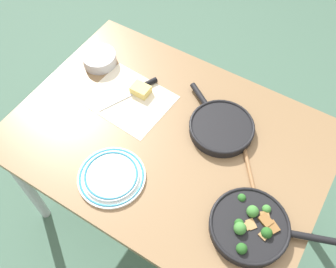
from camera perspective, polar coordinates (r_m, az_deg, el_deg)
ground_plane at (r=2.15m, az=-0.00°, el=-11.23°), size 14.00×14.00×0.00m
dining_table_red at (r=1.56m, az=-0.00°, el=-2.02°), size 1.25×0.89×0.74m
skillet_broccoli at (r=1.33m, az=12.55°, el=-13.53°), size 0.41×0.27×0.07m
skillet_eggs at (r=1.51m, az=8.10°, el=1.04°), size 0.35×0.28×0.04m
wooden_spoon at (r=1.47m, az=11.79°, el=-3.24°), size 0.26×0.33×0.02m
parchment_sheet at (r=1.61m, az=-5.94°, el=5.30°), size 0.36×0.30×0.00m
grater_knife at (r=1.64m, az=-4.85°, el=6.75°), size 0.15×0.27×0.02m
cheese_block at (r=1.62m, az=-4.18°, el=6.71°), size 0.08×0.06×0.04m
dinner_plate_stack at (r=1.41m, az=-8.61°, el=-6.37°), size 0.25×0.25×0.03m
prep_bowl_steel at (r=1.76m, az=-10.40°, el=11.20°), size 0.15×0.15×0.05m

